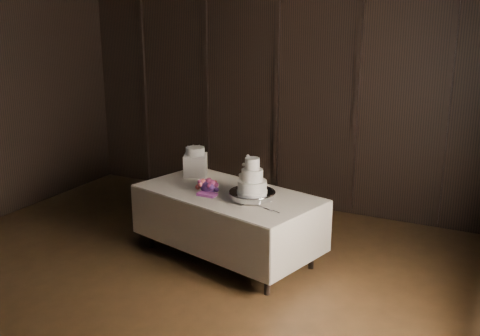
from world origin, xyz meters
The scene contains 8 objects.
room centered at (0.00, 0.00, 1.50)m, with size 6.08×7.08×3.08m.
display_table centered at (0.28, 1.53, 0.42)m, with size 2.19×1.50×0.76m.
cake_stand centered at (0.62, 1.42, 0.81)m, with size 0.48×0.48×0.09m, color silver.
wedding_cake centered at (0.60, 1.40, 0.99)m, with size 0.35×0.30×0.36m.
bouquet centered at (0.09, 1.45, 0.83)m, with size 0.31×0.41×0.20m, color #CA494F, non-canonical shape.
box_pedestal centered at (-0.36, 1.93, 0.89)m, with size 0.26×0.26×0.25m, color white.
small_cake centered at (-0.36, 1.93, 1.05)m, with size 0.22×0.22×0.09m, color white.
cake_knife centered at (0.82, 1.24, 0.77)m, with size 0.37×0.02×0.01m, color silver.
Camera 1 is at (2.97, -3.52, 2.66)m, focal length 42.00 mm.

